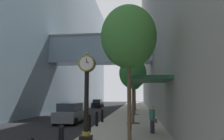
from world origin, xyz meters
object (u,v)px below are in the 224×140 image
bollard_sixth (102,115)px  street_tree_mid_far (134,75)px  street_tree_near (129,37)px  street_tree_mid_near (133,73)px  car_black_mid (98,104)px  street_tree_far (135,83)px  pedestrian_walking (152,119)px  car_grey_near (71,113)px  bollard_fifth (97,118)px  street_clock (87,92)px  bollard_second (61,138)px  bollard_fourth (89,123)px

bollard_sixth → street_tree_mid_far: size_ratio=0.17×
street_tree_near → street_tree_mid_near: 8.12m
street_tree_mid_far → car_black_mid: (-7.53, 16.37, -4.11)m
car_black_mid → bollard_sixth: bearing=-78.5°
street_tree_mid_near → street_tree_far: size_ratio=1.01×
bollard_sixth → pedestrian_walking: bearing=-52.2°
street_tree_near → pedestrian_walking: 5.57m
bollard_sixth → car_grey_near: size_ratio=0.25×
street_tree_mid_near → bollard_sixth: bearing=170.1°
pedestrian_walking → bollard_fifth: bearing=147.1°
pedestrian_walking → car_grey_near: (-6.68, 5.00, -0.15)m
street_tree_mid_near → street_tree_mid_far: 8.10m
street_tree_near → car_black_mid: (-7.53, 32.52, -4.34)m
car_grey_near → car_black_mid: 24.09m
street_tree_far → pedestrian_walking: bearing=-86.5°
bollard_sixth → street_tree_near: size_ratio=0.17×
street_clock → bollard_sixth: size_ratio=4.05×
street_tree_near → street_tree_far: street_tree_near is taller
bollard_second → street_tree_mid_near: size_ratio=0.20×
street_tree_mid_far → bollard_sixth: bearing=-109.2°
bollard_fourth → street_tree_mid_far: (2.65, 12.61, 4.19)m
street_clock → car_black_mid: size_ratio=1.05×
bollard_fourth → bollard_fifth: size_ratio=1.00×
bollard_fourth → street_tree_near: bearing=-53.2°
car_grey_near → car_black_mid: (-2.10, 24.00, -0.05)m
bollard_fifth → bollard_fourth: bearing=-90.0°
street_tree_mid_near → car_black_mid: size_ratio=1.29×
bollard_second → street_tree_mid_near: bearing=74.5°
street_tree_mid_far → street_tree_near: bearing=-90.0°
bollard_sixth → street_tree_far: street_tree_far is taller
bollard_fifth → bollard_sixth: (0.00, 2.50, 0.00)m
street_tree_near → car_grey_near: 10.97m
bollard_second → pedestrian_walking: size_ratio=0.67×
bollard_sixth → pedestrian_walking: (3.90, -5.02, 0.28)m
bollard_second → street_tree_far: 26.08m
street_tree_mid_near → car_grey_near: street_tree_mid_near is taller
street_clock → street_tree_far: 23.99m
street_tree_mid_far → car_grey_near: street_tree_mid_far is taller
street_tree_mid_far → car_black_mid: size_ratio=1.50×
bollard_sixth → street_tree_far: size_ratio=0.20×
bollard_second → car_grey_near: size_ratio=0.25×
street_tree_near → street_tree_mid_far: bearing=90.0°
street_tree_near → car_black_mid: street_tree_near is taller
street_tree_near → street_tree_mid_far: size_ratio=1.04×
bollard_fifth → car_grey_near: (-2.78, 2.48, 0.13)m
street_tree_mid_near → street_tree_far: (-0.00, 16.15, 0.14)m
street_tree_far → car_grey_near: 16.99m
bollard_sixth → street_tree_far: bearing=80.4°
pedestrian_walking → bollard_fourth: bearing=179.7°
bollard_sixth → street_tree_mid_far: bearing=70.8°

